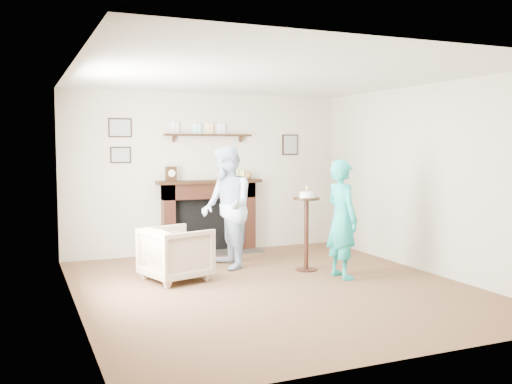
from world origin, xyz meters
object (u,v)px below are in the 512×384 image
Objects in this scene: armchair at (176,280)px; woman at (341,277)px; man at (227,268)px; pedestal_table at (306,219)px.

armchair is 2.10m from woman.
armchair is 0.44× the size of man.
woman is 1.33× the size of pedestal_table.
man is (0.83, 0.43, 0.00)m from armchair.
woman reaches higher than armchair.
pedestal_table reaches higher than woman.
armchair is 0.49× the size of woman.
pedestal_table reaches higher than man.
man reaches higher than woman.
armchair is at bearing 175.75° from pedestal_table.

